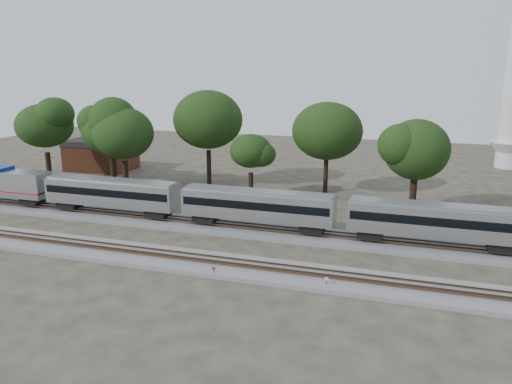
# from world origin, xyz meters

# --- Properties ---
(ground) EXTENTS (160.00, 160.00, 0.00)m
(ground) POSITION_xyz_m (0.00, 0.00, 0.00)
(ground) COLOR #383328
(ground) RESTS_ON ground
(track_far) EXTENTS (160.00, 5.00, 0.73)m
(track_far) POSITION_xyz_m (0.00, 6.00, 0.21)
(track_far) COLOR slate
(track_far) RESTS_ON ground
(track_near) EXTENTS (160.00, 5.00, 0.73)m
(track_near) POSITION_xyz_m (0.00, -4.00, 0.21)
(track_near) COLOR slate
(track_near) RESTS_ON ground
(train) EXTENTS (84.37, 2.90, 4.28)m
(train) POSITION_xyz_m (1.55, 6.00, 3.03)
(train) COLOR #B3B5BA
(train) RESTS_ON ground
(switch_stand_red) EXTENTS (0.28, 0.10, 0.90)m
(switch_stand_red) POSITION_xyz_m (1.46, -6.08, 0.57)
(switch_stand_red) COLOR #512D19
(switch_stand_red) RESTS_ON ground
(switch_stand_white) EXTENTS (0.32, 0.06, 1.00)m
(switch_stand_white) POSITION_xyz_m (10.76, -5.50, 0.64)
(switch_stand_white) COLOR #512D19
(switch_stand_white) RESTS_ON ground
(switch_lever) EXTENTS (0.56, 0.41, 0.30)m
(switch_lever) POSITION_xyz_m (5.60, -5.65, 0.15)
(switch_lever) COLOR #512D19
(switch_lever) RESTS_ON ground
(brick_building) EXTENTS (10.82, 7.78, 5.11)m
(brick_building) POSITION_xyz_m (-33.77, 29.58, 2.57)
(brick_building) COLOR brown
(brick_building) RESTS_ON ground
(tree_0) EXTENTS (8.75, 8.75, 12.34)m
(tree_0) POSITION_xyz_m (-35.21, 18.43, 8.59)
(tree_0) COLOR black
(tree_0) RESTS_ON ground
(tree_1) EXTENTS (8.36, 8.36, 11.78)m
(tree_1) POSITION_xyz_m (-24.22, 18.63, 8.20)
(tree_1) COLOR black
(tree_1) RESTS_ON ground
(tree_2) EXTENTS (8.42, 8.42, 11.87)m
(tree_2) POSITION_xyz_m (-20.99, 16.69, 8.27)
(tree_2) COLOR black
(tree_2) RESTS_ON ground
(tree_3) EXTENTS (9.77, 9.77, 13.78)m
(tree_3) POSITION_xyz_m (-11.91, 24.53, 9.60)
(tree_3) COLOR black
(tree_3) RESTS_ON ground
(tree_4) EXTENTS (6.40, 6.40, 9.03)m
(tree_4) POSITION_xyz_m (-3.75, 19.46, 6.27)
(tree_4) COLOR black
(tree_4) RESTS_ON ground
(tree_5) EXTENTS (8.71, 8.71, 12.27)m
(tree_5) POSITION_xyz_m (5.22, 25.15, 8.55)
(tree_5) COLOR black
(tree_5) RESTS_ON ground
(tree_6) EXTENTS (7.81, 7.81, 11.00)m
(tree_6) POSITION_xyz_m (16.81, 18.31, 7.66)
(tree_6) COLOR black
(tree_6) RESTS_ON ground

